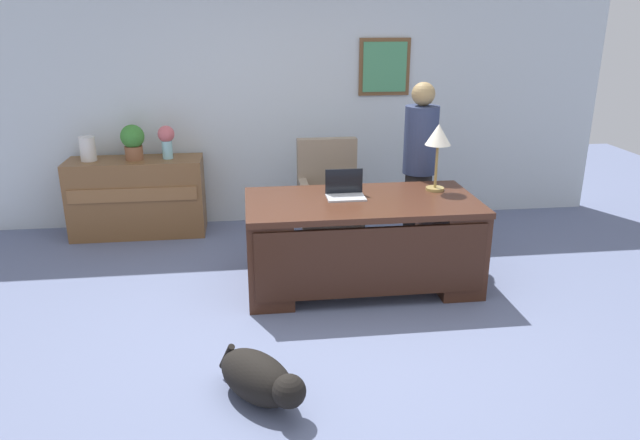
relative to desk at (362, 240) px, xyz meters
The scene contains 12 objects.
ground_plane 0.90m from the desk, 121.26° to the right, with size 12.00×12.00×0.00m, color slate.
back_wall 2.17m from the desk, 101.93° to the left, with size 7.00×0.16×2.70m.
desk is the anchor object (origin of this frame).
credenza 2.62m from the desk, 143.19° to the left, with size 1.38×0.50×0.81m.
armchair 1.03m from the desk, 97.63° to the left, with size 0.60×0.59×1.06m.
person_standing 1.12m from the desk, 47.45° to the left, with size 0.32×0.32×1.65m.
dog_lying 1.80m from the desk, 120.78° to the right, with size 0.60×0.64×0.30m.
laptop 0.44m from the desk, 134.69° to the left, with size 0.32×0.22×0.22m.
desk_lamp 1.08m from the desk, 18.37° to the left, with size 0.22×0.22×0.58m.
vase_with_flowers 2.43m from the desk, 138.07° to the left, with size 0.17×0.17×0.34m.
vase_empty 3.03m from the desk, 148.25° to the left, with size 0.16×0.16×0.25m, color silver.
potted_plant 2.68m from the desk, 143.02° to the left, with size 0.24×0.24×0.36m.
Camera 1 is at (-0.53, -3.94, 2.23)m, focal length 33.35 mm.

